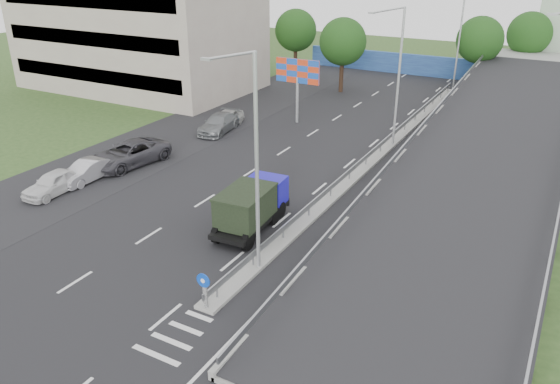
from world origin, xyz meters
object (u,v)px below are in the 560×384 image
Objects in this scene: lamp_post_mid at (397,71)px; lamp_post_near at (253,155)px; dump_truck at (252,205)px; parked_car_a at (53,183)px; parked_car_e at (225,119)px; lamp_post_far at (458,35)px; sign_bollard at (205,290)px; parked_car_d at (219,123)px; billboard at (298,75)px; parked_car_c at (129,154)px; parked_car_b at (87,171)px.

lamp_post_near is at bearing -90.00° from lamp_post_mid.
lamp_post_mid is 17.23m from dump_truck.
parked_car_e is at bearing 81.62° from parked_car_a.
parked_car_a is at bearing -175.34° from dump_truck.
lamp_post_far is at bearing 82.04° from dump_truck.
sign_bollard is 0.34× the size of parked_car_d.
billboard is 1.31× the size of parked_car_e.
lamp_post_far is 26.54m from parked_car_e.
parked_car_b is at bearing -87.54° from parked_car_c.
parked_car_c is (-14.77, -32.65, -4.98)m from lamp_post_far.
parked_car_d reaches higher than parked_car_b.
billboard is 0.95× the size of dump_truck.
lamp_post_near is at bearing -54.84° from parked_car_e.
lamp_post_near is at bearing 88.36° from sign_bollard.
dump_truck reaches higher than sign_bollard.
dump_truck is 17.27m from parked_car_d.
parked_car_a is 15.27m from parked_car_d.
billboard is 0.92× the size of parked_car_c.
lamp_post_near reaches higher than parked_car_a.
sign_bollard is 25.76m from parked_car_e.
parked_car_a is at bearing 174.70° from lamp_post_near.
parked_car_b is 0.69× the size of parked_car_c.
sign_bollard is 0.28× the size of parked_car_c.
lamp_post_mid is 1.74× the size of dump_truck.
billboard is 21.80m from parked_car_a.
parked_car_d is (1.19, 9.24, -0.11)m from parked_car_c.
lamp_post_near is 20.00m from lamp_post_mid.
sign_bollard is at bearing -65.07° from parked_car_d.
lamp_post_mid is at bearing 90.00° from lamp_post_near.
sign_bollard reaches higher than parked_car_d.
dump_truck is (-2.32, -16.49, -4.43)m from lamp_post_mid.
parked_car_b is at bearing -133.28° from lamp_post_mid.
lamp_post_far is at bearing 65.30° from parked_car_a.
lamp_post_near reaches higher than parked_car_e.
billboard is (-9.11, 2.00, -1.62)m from lamp_post_mid.
lamp_post_far is (0.11, 43.83, 4.77)m from sign_bollard.
lamp_post_near is 2.45× the size of parked_car_b.
lamp_post_mid is (0.00, 20.00, 0.00)m from lamp_post_near.
dump_truck is (-2.21, 7.33, 0.34)m from sign_bollard.
lamp_post_mid is 22.75m from parked_car_b.
lamp_post_near reaches higher than parked_car_b.
billboard is (-9.11, 22.00, -1.62)m from lamp_post_near.
lamp_post_far reaches higher than parked_car_e.
parked_car_c is 1.42× the size of parked_car_e.
lamp_post_near is at bearing -8.16° from parked_car_a.
dump_truck is at bearing -98.01° from lamp_post_mid.
parked_car_c is at bearing -97.42° from parked_car_e.
lamp_post_near is 1.74× the size of dump_truck.
lamp_post_mid is 24.69m from parked_car_a.
parked_car_a is 0.99× the size of parked_car_e.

